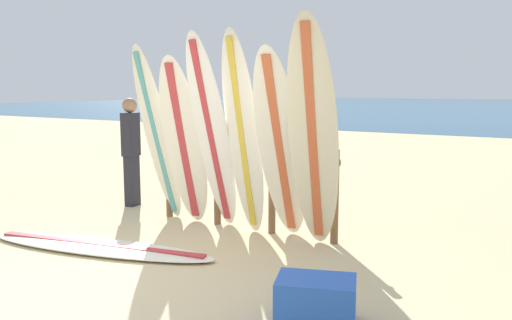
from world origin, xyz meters
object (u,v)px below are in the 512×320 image
object	(u,v)px
surfboard_leaning_far_left	(157,135)
beachgoer_standing	(131,147)
surfboard_rack	(244,177)
surfboard_lying_on_sand	(99,246)
cooler_box	(316,301)
surfboard_leaning_center	(243,135)
surfboard_leaning_left	(184,143)
surfboard_leaning_right	(313,136)
surfboard_leaning_center_right	(281,148)
surfboard_leaning_center_left	(212,135)

from	to	relation	value
surfboard_leaning_far_left	beachgoer_standing	world-z (taller)	surfboard_leaning_far_left
surfboard_rack	surfboard_lying_on_sand	size ratio (longest dim) A/B	0.90
surfboard_leaning_far_left	beachgoer_standing	size ratio (longest dim) A/B	1.43
surfboard_rack	cooler_box	xyz separation A→B (m)	(1.97, -2.02, -0.50)
surfboard_leaning_center	beachgoer_standing	bearing A→B (deg)	167.58
surfboard_leaning_left	beachgoer_standing	size ratio (longest dim) A/B	1.33
surfboard_leaning_far_left	surfboard_leaning_right	world-z (taller)	surfboard_leaning_right
surfboard_leaning_center_right	cooler_box	size ratio (longest dim) A/B	3.76
surfboard_leaning_left	surfboard_leaning_center_right	xyz separation A→B (m)	(1.42, -0.01, 0.02)
surfboard_leaning_right	cooler_box	distance (m)	2.11
surfboard_rack	cooler_box	bearing A→B (deg)	-45.66
surfboard_rack	surfboard_leaning_center_right	xyz separation A→B (m)	(0.73, -0.35, 0.45)
surfboard_leaning_center_right	beachgoer_standing	world-z (taller)	surfboard_leaning_center_right
cooler_box	surfboard_rack	bearing A→B (deg)	114.24
surfboard_leaning_far_left	surfboard_lying_on_sand	world-z (taller)	surfboard_leaning_far_left
surfboard_leaning_far_left	surfboard_lying_on_sand	distance (m)	1.76
surfboard_leaning_center_left	surfboard_leaning_center_right	xyz separation A→B (m)	(0.97, -0.01, -0.10)
surfboard_leaning_left	surfboard_lying_on_sand	xyz separation A→B (m)	(-0.21, -1.27, -1.07)
surfboard_leaning_left	cooler_box	world-z (taller)	surfboard_leaning_left
surfboard_rack	beachgoer_standing	bearing A→B (deg)	174.44
surfboard_leaning_center_right	surfboard_leaning_center	bearing A→B (deg)	175.96
surfboard_leaning_right	beachgoer_standing	world-z (taller)	surfboard_leaning_right
surfboard_rack	surfboard_leaning_center	bearing A→B (deg)	-57.69
surfboard_leaning_center_left	beachgoer_standing	bearing A→B (deg)	164.25
surfboard_leaning_center_left	surfboard_leaning_right	xyz separation A→B (m)	(1.41, -0.08, 0.05)
surfboard_leaning_center_left	surfboard_leaning_center_right	distance (m)	0.98
beachgoer_standing	surfboard_leaning_right	bearing A→B (deg)	-10.60
surfboard_lying_on_sand	surfboard_leaning_center	bearing A→B (deg)	49.73
surfboard_leaning_center_right	surfboard_lying_on_sand	size ratio (longest dim) A/B	0.77
cooler_box	surfboard_leaning_left	bearing A→B (deg)	127.68
surfboard_leaning_center_right	cooler_box	world-z (taller)	surfboard_leaning_center_right
cooler_box	surfboard_leaning_right	bearing A→B (deg)	96.63
surfboard_leaning_far_left	surfboard_lying_on_sand	xyz separation A→B (m)	(0.27, -1.31, -1.15)
surfboard_rack	surfboard_lying_on_sand	distance (m)	1.95
beachgoer_standing	surfboard_leaning_center_right	bearing A→B (deg)	-10.92
surfboard_leaning_center_right	surfboard_leaning_right	bearing A→B (deg)	-8.45
surfboard_rack	surfboard_leaning_far_left	size ratio (longest dim) A/B	1.11
surfboard_leaning_right	surfboard_lying_on_sand	bearing A→B (deg)	-149.97
surfboard_leaning_right	surfboard_rack	bearing A→B (deg)	160.39
surfboard_rack	surfboard_leaning_right	world-z (taller)	surfboard_leaning_right
surfboard_rack	cooler_box	world-z (taller)	surfboard_rack
surfboard_leaning_left	surfboard_leaning_center_right	size ratio (longest dim) A/B	0.98
surfboard_leaning_far_left	surfboard_leaning_center_left	xyz separation A→B (m)	(0.93, -0.03, 0.05)
surfboard_rack	surfboard_lying_on_sand	xyz separation A→B (m)	(-0.90, -1.61, -0.65)
surfboard_lying_on_sand	beachgoer_standing	size ratio (longest dim) A/B	1.76
surfboard_leaning_right	surfboard_lying_on_sand	xyz separation A→B (m)	(-2.07, -1.19, -1.25)
surfboard_leaning_left	surfboard_leaning_right	world-z (taller)	surfboard_leaning_right
surfboard_leaning_center_left	surfboard_lying_on_sand	xyz separation A→B (m)	(-0.66, -1.27, -1.20)
surfboard_leaning_center	surfboard_rack	bearing A→B (deg)	122.31
surfboard_lying_on_sand	beachgoer_standing	world-z (taller)	beachgoer_standing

